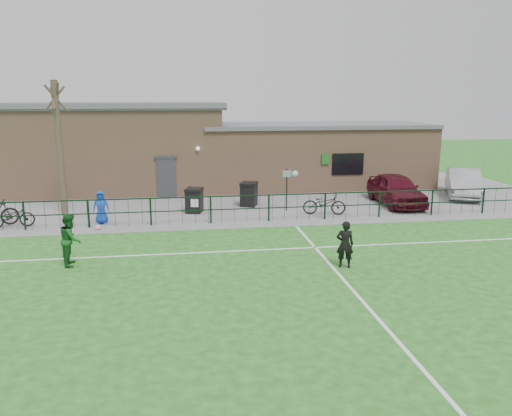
{
  "coord_description": "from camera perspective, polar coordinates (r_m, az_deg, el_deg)",
  "views": [
    {
      "loc": [
        -2.6,
        -12.65,
        5.33
      ],
      "look_at": [
        0.0,
        5.0,
        1.3
      ],
      "focal_mm": 35.0,
      "sensor_mm": 36.0,
      "label": 1
    }
  ],
  "objects": [
    {
      "name": "wheelie_bin_right",
      "position": [
        24.49,
        -0.81,
        1.5
      ],
      "size": [
        0.96,
        1.02,
        1.08
      ],
      "primitive_type": "cube",
      "rotation": [
        0.0,
        0.0,
        -0.37
      ],
      "color": "black",
      "rests_on": "paving_strip"
    },
    {
      "name": "pitch_line_mid",
      "position": [
        17.67,
        0.47,
        -4.81
      ],
      "size": [
        28.0,
        0.1,
        0.01
      ],
      "primitive_type": "cube",
      "color": "white",
      "rests_on": "ground"
    },
    {
      "name": "bare_tree",
      "position": [
        23.89,
        -21.53,
        6.25
      ],
      "size": [
        0.3,
        0.3,
        6.0
      ],
      "primitive_type": "cylinder",
      "color": "#443729",
      "rests_on": "ground"
    },
    {
      "name": "perimeter_fence",
      "position": [
        21.34,
        -1.17,
        -0.08
      ],
      "size": [
        28.0,
        0.1,
        1.2
      ],
      "primitive_type": "cube",
      "color": "black",
      "rests_on": "ground"
    },
    {
      "name": "paving_strip",
      "position": [
        26.81,
        -2.64,
        1.27
      ],
      "size": [
        34.0,
        13.0,
        0.02
      ],
      "primitive_type": "cube",
      "color": "slate",
      "rests_on": "ground"
    },
    {
      "name": "clubhouse",
      "position": [
        29.37,
        -5.01,
        6.61
      ],
      "size": [
        24.25,
        5.4,
        4.96
      ],
      "color": "tan",
      "rests_on": "ground"
    },
    {
      "name": "outfield_player",
      "position": [
        17.02,
        -20.42,
        -3.38
      ],
      "size": [
        0.7,
        0.87,
        1.68
      ],
      "primitive_type": "imported",
      "rotation": [
        0.0,
        0.0,
        1.65
      ],
      "color": "#17521E",
      "rests_on": "ground"
    },
    {
      "name": "wheelie_bin_left",
      "position": [
        23.28,
        -7.06,
        0.78
      ],
      "size": [
        0.88,
        0.95,
        1.05
      ],
      "primitive_type": "cube",
      "rotation": [
        0.0,
        0.0,
        -0.26
      ],
      "color": "black",
      "rests_on": "paving_strip"
    },
    {
      "name": "goalkeeper_kick",
      "position": [
        16.05,
        9.91,
        -3.8
      ],
      "size": [
        1.37,
        3.37,
        2.67
      ],
      "color": "black",
      "rests_on": "ground"
    },
    {
      "name": "sign_post",
      "position": [
        23.45,
        3.52,
        2.11
      ],
      "size": [
        0.07,
        0.07,
        2.0
      ],
      "primitive_type": "cylinder",
      "rotation": [
        0.0,
        0.0,
        0.18
      ],
      "color": "black",
      "rests_on": "paving_strip"
    },
    {
      "name": "bicycle_e",
      "position": [
        22.91,
        7.8,
        0.51
      ],
      "size": [
        2.03,
        1.11,
        1.01
      ],
      "primitive_type": "imported",
      "rotation": [
        0.0,
        0.0,
        1.33
      ],
      "color": "black",
      "rests_on": "paving_strip"
    },
    {
      "name": "spectator_child",
      "position": [
        22.04,
        -17.3,
        0.08
      ],
      "size": [
        0.73,
        0.51,
        1.41
      ],
      "primitive_type": "imported",
      "rotation": [
        0.0,
        0.0,
        0.09
      ],
      "color": "blue",
      "rests_on": "paving_strip"
    },
    {
      "name": "pitch_line_perp",
      "position": [
        14.48,
        10.91,
        -9.1
      ],
      "size": [
        0.1,
        16.0,
        0.01
      ],
      "primitive_type": "cube",
      "color": "white",
      "rests_on": "ground"
    },
    {
      "name": "ground",
      "position": [
        13.97,
        3.03,
        -9.72
      ],
      "size": [
        90.0,
        90.0,
        0.0
      ],
      "primitive_type": "plane",
      "color": "#1E5F1B",
      "rests_on": "ground"
    },
    {
      "name": "car_silver",
      "position": [
        28.95,
        22.62,
        2.66
      ],
      "size": [
        3.3,
        4.73,
        1.48
      ],
      "primitive_type": "imported",
      "rotation": [
        0.0,
        0.0,
        -0.43
      ],
      "color": "#A3A5AB",
      "rests_on": "paving_strip"
    },
    {
      "name": "bicycle_c",
      "position": [
        22.81,
        -26.18,
        -0.85
      ],
      "size": [
        1.86,
        0.9,
        0.94
      ],
      "primitive_type": "imported",
      "rotation": [
        0.0,
        0.0,
        1.73
      ],
      "color": "black",
      "rests_on": "paving_strip"
    },
    {
      "name": "pitch_line_touch",
      "position": [
        21.29,
        -1.1,
        -1.76
      ],
      "size": [
        28.0,
        0.1,
        0.01
      ],
      "primitive_type": "cube",
      "color": "white",
      "rests_on": "ground"
    },
    {
      "name": "car_maroon",
      "position": [
        25.74,
        15.71,
        2.08
      ],
      "size": [
        1.94,
        4.55,
        1.53
      ],
      "primitive_type": "imported",
      "rotation": [
        0.0,
        0.0,
        -0.03
      ],
      "color": "#4D0D1A",
      "rests_on": "paving_strip"
    },
    {
      "name": "ball_ground",
      "position": [
        21.22,
        -17.63,
        -2.12
      ],
      "size": [
        0.23,
        0.23,
        0.23
      ],
      "primitive_type": "sphere",
      "color": "white",
      "rests_on": "ground"
    }
  ]
}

